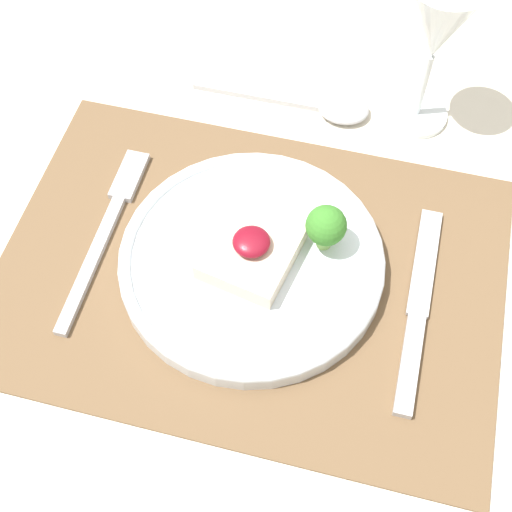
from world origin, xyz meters
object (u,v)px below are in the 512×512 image
at_px(dinner_plate, 258,259).
at_px(wine_glass_near, 438,29).
at_px(knife, 416,320).
at_px(fork, 109,223).
at_px(spoon, 326,106).

bearing_deg(dinner_plate, wine_glass_near, 62.60).
relative_size(dinner_plate, wine_glass_near, 1.47).
xyz_separation_m(knife, wine_glass_near, (-0.03, 0.25, 0.11)).
height_order(dinner_plate, knife, dinner_plate).
distance_m(knife, wine_glass_near, 0.28).
bearing_deg(fork, dinner_plate, -5.06).
bearing_deg(dinner_plate, fork, 176.10).
relative_size(spoon, wine_glass_near, 1.17).
bearing_deg(dinner_plate, spoon, 83.83).
xyz_separation_m(dinner_plate, fork, (-0.15, 0.01, -0.01)).
bearing_deg(wine_glass_near, knife, -82.56).
height_order(knife, wine_glass_near, wine_glass_near).
distance_m(spoon, wine_glass_near, 0.15).
distance_m(fork, knife, 0.31).
relative_size(dinner_plate, fork, 1.16).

